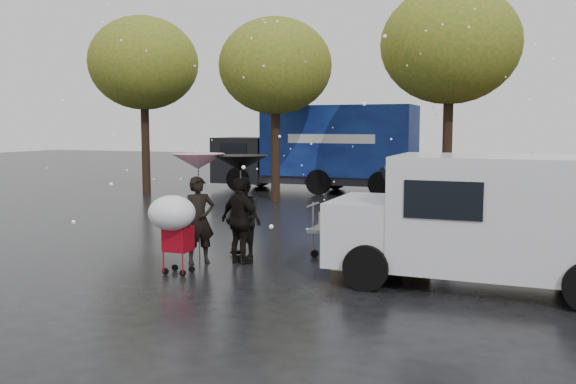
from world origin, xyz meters
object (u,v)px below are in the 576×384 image
at_px(person_pink, 199,220).
at_px(vendor_cart, 351,222).
at_px(blue_truck, 320,149).
at_px(yellow_taxi, 539,186).
at_px(person_black, 241,221).
at_px(white_van, 488,218).
at_px(shopping_cart, 173,217).

height_order(person_pink, vendor_cart, person_pink).
distance_m(person_pink, blue_truck, 13.60).
xyz_separation_m(blue_truck, yellow_taxi, (8.30, -2.70, -0.97)).
height_order(person_black, vendor_cart, person_black).
relative_size(white_van, yellow_taxi, 1.07).
xyz_separation_m(vendor_cart, yellow_taxi, (3.71, 9.12, 0.06)).
bearing_deg(blue_truck, shopping_cart, -82.05).
relative_size(person_pink, blue_truck, 0.21).
xyz_separation_m(shopping_cart, yellow_taxi, (6.28, 11.78, -0.28)).
xyz_separation_m(person_pink, vendor_cart, (2.63, 1.61, -0.13)).
bearing_deg(person_black, shopping_cart, 80.39).
height_order(person_pink, yellow_taxi, person_pink).
relative_size(shopping_cart, yellow_taxi, 0.32).
xyz_separation_m(white_van, blue_truck, (-7.31, 13.21, 0.60)).
bearing_deg(vendor_cart, shopping_cart, -133.90).
bearing_deg(person_black, vendor_cart, -126.65).
bearing_deg(yellow_taxi, person_black, 147.06).
xyz_separation_m(white_van, yellow_taxi, (0.99, 10.51, -0.38)).
bearing_deg(shopping_cart, vendor_cart, 46.10).
height_order(blue_truck, yellow_taxi, blue_truck).
bearing_deg(yellow_taxi, person_pink, 144.55).
distance_m(person_black, white_van, 4.60).
bearing_deg(blue_truck, person_black, -78.29).
height_order(person_pink, blue_truck, blue_truck).
distance_m(person_black, shopping_cart, 1.53).
distance_m(person_pink, vendor_cart, 3.09).
bearing_deg(yellow_taxi, vendor_cart, 153.00).
bearing_deg(person_pink, blue_truck, 52.32).
height_order(shopping_cart, yellow_taxi, yellow_taxi).
relative_size(person_black, blue_truck, 0.20).
xyz_separation_m(vendor_cart, white_van, (2.72, -1.39, 0.43)).
bearing_deg(vendor_cart, white_van, -27.07).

